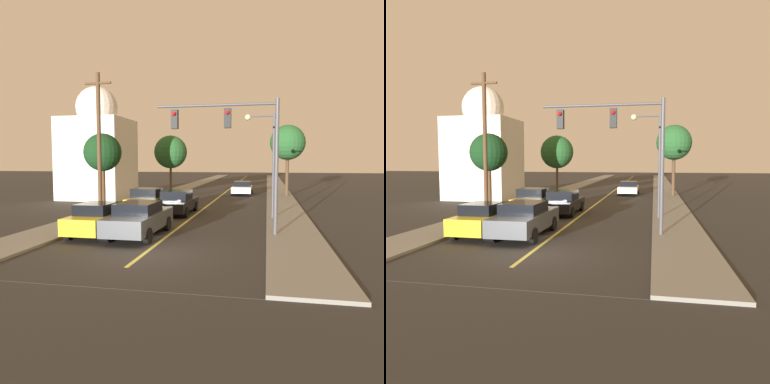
{
  "view_description": "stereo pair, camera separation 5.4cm",
  "coord_description": "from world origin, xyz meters",
  "views": [
    {
      "loc": [
        4.51,
        -13.41,
        3.53
      ],
      "look_at": [
        0.0,
        9.11,
        1.6
      ],
      "focal_mm": 35.0,
      "sensor_mm": 36.0,
      "label": 1
    },
    {
      "loc": [
        4.56,
        -13.4,
        3.53
      ],
      "look_at": [
        0.0,
        9.11,
        1.6
      ],
      "focal_mm": 35.0,
      "sensor_mm": 36.0,
      "label": 2
    }
  ],
  "objects": [
    {
      "name": "road_surface",
      "position": [
        0.0,
        36.0,
        0.01
      ],
      "size": [
        9.07,
        80.0,
        0.01
      ],
      "color": "#2D2B28",
      "rests_on": "ground"
    },
    {
      "name": "tree_right_near",
      "position": [
        6.45,
        24.31,
        5.26
      ],
      "size": [
        3.4,
        3.4,
        6.88
      ],
      "color": "#4C3823",
      "rests_on": "ground"
    },
    {
      "name": "domed_building_left",
      "position": [
        -10.92,
        19.05,
        4.54
      ],
      "size": [
        5.76,
        5.76,
        10.3
      ],
      "color": "silver",
      "rests_on": "ground"
    },
    {
      "name": "car_far_oncoming",
      "position": [
        2.04,
        25.58,
        0.71
      ],
      "size": [
        2.04,
        4.47,
        1.39
      ],
      "rotation": [
        0.0,
        0.0,
        3.14
      ],
      "color": "white",
      "rests_on": "ground"
    },
    {
      "name": "ground_plane",
      "position": [
        0.0,
        0.0,
        0.0
      ],
      "size": [
        200.0,
        200.0,
        0.0
      ],
      "primitive_type": "plane",
      "color": "#2D2B28"
    },
    {
      "name": "tree_left_far",
      "position": [
        -6.04,
        27.13,
        4.49
      ],
      "size": [
        3.66,
        3.66,
        6.21
      ],
      "color": "#4C3823",
      "rests_on": "ground"
    },
    {
      "name": "car_near_lane_front",
      "position": [
        -1.27,
        3.01,
        0.85
      ],
      "size": [
        2.01,
        5.12,
        1.63
      ],
      "color": "#474C51",
      "rests_on": "ground"
    },
    {
      "name": "utility_pole_left",
      "position": [
        -5.13,
        7.08,
        4.52
      ],
      "size": [
        1.6,
        0.24,
        8.47
      ],
      "color": "#513823",
      "rests_on": "ground"
    },
    {
      "name": "car_outer_lane_second",
      "position": [
        -3.26,
        10.3,
        0.87
      ],
      "size": [
        2.08,
        3.97,
        1.71
      ],
      "color": "gold",
      "rests_on": "ground"
    },
    {
      "name": "car_outer_lane_front",
      "position": [
        -3.26,
        2.84,
        0.79
      ],
      "size": [
        1.84,
        4.18,
        1.55
      ],
      "color": "gold",
      "rests_on": "ground"
    },
    {
      "name": "car_near_lane_second",
      "position": [
        -1.27,
        10.52,
        0.8
      ],
      "size": [
        2.02,
        5.07,
        1.58
      ],
      "color": "black",
      "rests_on": "ground"
    },
    {
      "name": "sidewalk_left",
      "position": [
        -5.78,
        36.0,
        0.06
      ],
      "size": [
        2.5,
        80.0,
        0.12
      ],
      "color": "gray",
      "rests_on": "ground"
    },
    {
      "name": "traffic_signal_mast",
      "position": [
        3.09,
        4.1,
        4.62
      ],
      "size": [
        5.71,
        0.42,
        6.23
      ],
      "color": "#47474C",
      "rests_on": "ground"
    },
    {
      "name": "streetlamp_right",
      "position": [
        4.43,
        9.24,
        4.15
      ],
      "size": [
        1.78,
        0.36,
        6.17
      ],
      "color": "#47474C",
      "rests_on": "ground"
    },
    {
      "name": "tree_left_near",
      "position": [
        -6.34,
        10.16,
        4.05
      ],
      "size": [
        2.54,
        2.54,
        5.24
      ],
      "color": "#4C3823",
      "rests_on": "ground"
    },
    {
      "name": "sidewalk_right",
      "position": [
        5.78,
        36.0,
        0.06
      ],
      "size": [
        2.5,
        80.0,
        0.12
      ],
      "color": "gray",
      "rests_on": "ground"
    }
  ]
}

